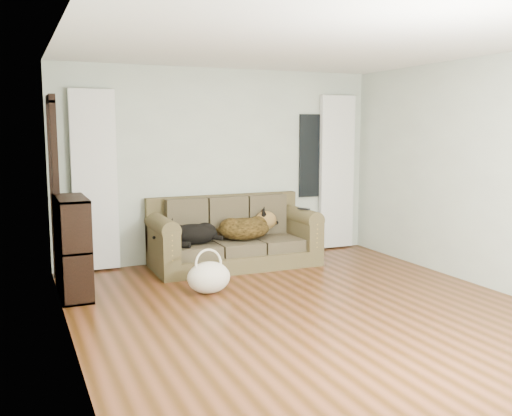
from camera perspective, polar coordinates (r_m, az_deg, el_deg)
name	(u,v)px	position (r m, az deg, el deg)	size (l,w,h in m)	color
floor	(307,309)	(5.83, 5.09, -10.00)	(5.00, 5.00, 0.00)	#3F230B
ceiling	(310,42)	(5.61, 5.43, 16.19)	(5.00, 5.00, 0.00)	white
wall_back	(221,165)	(7.85, -3.54, 4.32)	(4.50, 0.04, 2.60)	beige
wall_left	(66,189)	(4.91, -18.48, 1.78)	(0.04, 5.00, 2.60)	beige
wall_right	(484,173)	(6.93, 21.84, 3.30)	(0.04, 5.00, 2.60)	beige
curtain_left	(95,181)	(7.38, -15.84, 2.64)	(0.55, 0.08, 2.25)	white
curtain_right	(337,172)	(8.57, 8.07, 3.56)	(0.55, 0.08, 2.25)	white
window_pane	(315,156)	(8.42, 5.88, 5.22)	(0.50, 0.03, 1.20)	black
door_casing	(55,194)	(6.97, -19.47, 1.37)	(0.07, 0.60, 2.10)	black
sofa	(235,232)	(7.46, -2.14, -2.43)	(2.15, 0.93, 0.88)	#4E4928
dog_black_lab	(191,234)	(7.23, -6.55, -2.58)	(0.62, 0.43, 0.26)	black
dog_shepherd	(246,229)	(7.50, -1.00, -2.07)	(0.73, 0.51, 0.32)	black
tv_remote	(304,209)	(7.65, 4.80, -0.08)	(0.05, 0.19, 0.02)	black
tote_bag	(209,279)	(6.31, -4.75, -7.07)	(0.48, 0.37, 0.35)	beige
bookshelf	(73,250)	(6.44, -17.87, -4.03)	(0.32, 0.86, 1.07)	black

